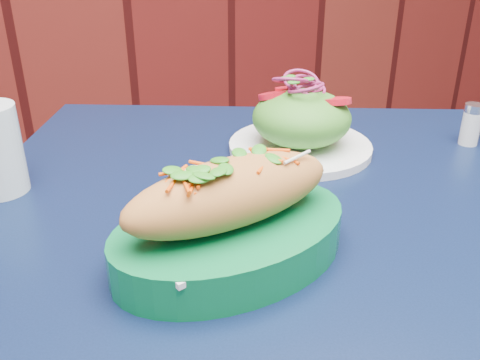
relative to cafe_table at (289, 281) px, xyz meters
name	(u,v)px	position (x,y,z in m)	size (l,w,h in m)	color
cafe_table	(289,281)	(0.00, 0.00, 0.00)	(1.06, 1.06, 0.75)	black
banh_mi_basket	(231,220)	(-0.09, -0.05, 0.13)	(0.28, 0.21, 0.12)	#086935
salad_plate	(301,123)	(0.10, 0.17, 0.13)	(0.21, 0.21, 0.11)	white
salt_shaker	(471,124)	(0.35, 0.10, 0.12)	(0.03, 0.03, 0.06)	white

